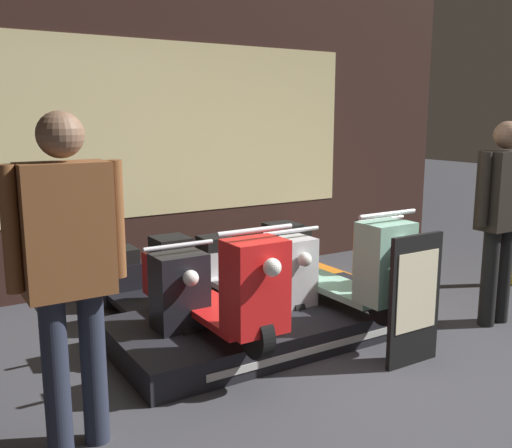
% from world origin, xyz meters
% --- Properties ---
extents(ground_plane, '(30.00, 30.00, 0.00)m').
position_xyz_m(ground_plane, '(0.00, 0.00, 0.00)').
color(ground_plane, '#38383D').
extents(shop_wall_back, '(7.12, 0.09, 3.20)m').
position_xyz_m(shop_wall_back, '(0.00, 3.06, 1.60)').
color(shop_wall_back, '#331E19').
rests_on(shop_wall_back, ground_plane).
extents(display_platform, '(2.41, 1.12, 0.21)m').
position_xyz_m(display_platform, '(-0.13, 1.18, 0.10)').
color(display_platform, black).
rests_on(display_platform, ground_plane).
extents(scooter_display_left, '(0.52, 1.70, 0.82)m').
position_xyz_m(scooter_display_left, '(-0.67, 1.14, 0.52)').
color(scooter_display_left, black).
rests_on(scooter_display_left, display_platform).
extents(scooter_display_right, '(0.52, 1.70, 0.82)m').
position_xyz_m(scooter_display_right, '(0.41, 1.14, 0.52)').
color(scooter_display_right, black).
rests_on(scooter_display_right, display_platform).
extents(scooter_backrow_0, '(0.52, 1.70, 0.82)m').
position_xyz_m(scooter_backrow_0, '(-0.87, 1.83, 0.31)').
color(scooter_backrow_0, black).
rests_on(scooter_backrow_0, ground_plane).
extents(scooter_backrow_1, '(0.52, 1.70, 0.82)m').
position_xyz_m(scooter_backrow_1, '(0.08, 1.83, 0.31)').
color(scooter_backrow_1, black).
rests_on(scooter_backrow_1, ground_plane).
extents(scooter_backrow_2, '(0.52, 1.70, 0.82)m').
position_xyz_m(scooter_backrow_2, '(1.02, 1.83, 0.31)').
color(scooter_backrow_2, black).
rests_on(scooter_backrow_2, ground_plane).
extents(person_left_browsing, '(0.58, 0.23, 1.71)m').
position_xyz_m(person_left_browsing, '(-1.79, 0.45, 1.01)').
color(person_left_browsing, '#232838').
rests_on(person_left_browsing, ground_plane).
extents(person_right_browsing, '(0.55, 0.22, 1.64)m').
position_xyz_m(person_right_browsing, '(1.58, 0.45, 0.95)').
color(person_right_browsing, black).
rests_on(person_right_browsing, ground_plane).
extents(price_sign_board, '(0.45, 0.04, 0.91)m').
position_xyz_m(price_sign_board, '(0.42, 0.25, 0.46)').
color(price_sign_board, black).
rests_on(price_sign_board, ground_plane).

